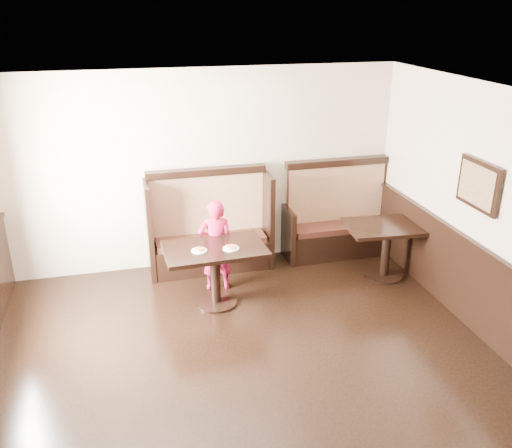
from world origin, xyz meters
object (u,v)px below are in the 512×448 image
object	(u,v)px
booth_neighbor	(337,223)
table_main	(215,261)
child	(216,245)
table_neighbor	(387,238)
booth_main	(210,233)

from	to	relation	value
booth_neighbor	table_main	xyz separation A→B (m)	(-2.06, -1.05, 0.13)
child	table_neighbor	bearing A→B (deg)	-179.54
table_main	booth_main	bearing A→B (deg)	81.78
booth_main	booth_neighbor	bearing A→B (deg)	-0.05
booth_neighbor	child	bearing A→B (deg)	-161.62
booth_main	child	distance (m)	0.67
booth_neighbor	table_neighbor	xyz separation A→B (m)	(0.36, -0.91, 0.11)
booth_main	table_neighbor	bearing A→B (deg)	-21.48
booth_main	booth_neighbor	world-z (taller)	same
table_main	child	size ratio (longest dim) A/B	1.01
child	table_main	bearing A→B (deg)	84.45
booth_neighbor	table_main	size ratio (longest dim) A/B	1.30
table_main	child	world-z (taller)	child
table_neighbor	child	world-z (taller)	child
table_neighbor	booth_neighbor	bearing A→B (deg)	116.32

